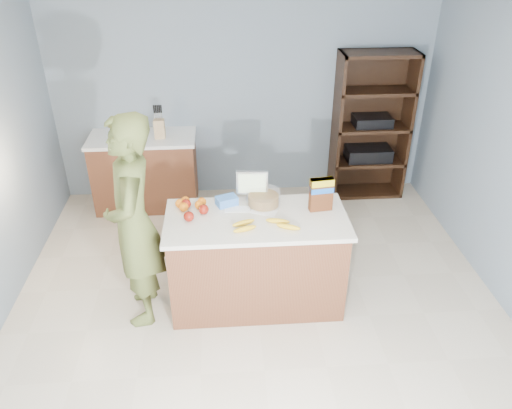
{
  "coord_description": "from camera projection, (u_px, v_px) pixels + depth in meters",
  "views": [
    {
      "loc": [
        -0.27,
        -3.3,
        3.12
      ],
      "look_at": [
        0.0,
        0.35,
        1.0
      ],
      "focal_mm": 35.0,
      "sensor_mm": 36.0,
      "label": 1
    }
  ],
  "objects": [
    {
      "name": "shelving_unit",
      "position": [
        370.0,
        128.0,
        6.12
      ],
      "size": [
        0.9,
        0.4,
        1.8
      ],
      "color": "black",
      "rests_on": "ground"
    },
    {
      "name": "walls",
      "position": [
        260.0,
        151.0,
        3.6
      ],
      "size": [
        4.52,
        5.02,
        2.51
      ],
      "color": "gray",
      "rests_on": "ground"
    },
    {
      "name": "counter_peninsula",
      "position": [
        256.0,
        264.0,
        4.48
      ],
      "size": [
        1.56,
        0.76,
        0.9
      ],
      "color": "brown",
      "rests_on": "ground"
    },
    {
      "name": "envelopes",
      "position": [
        250.0,
        210.0,
        4.33
      ],
      "size": [
        0.46,
        0.22,
        0.0
      ],
      "color": "white",
      "rests_on": "counter_peninsula"
    },
    {
      "name": "blue_carton",
      "position": [
        227.0,
        201.0,
        4.4
      ],
      "size": [
        0.21,
        0.18,
        0.08
      ],
      "primitive_type": "cube",
      "rotation": [
        0.0,
        0.0,
        0.38
      ],
      "color": "blue",
      "rests_on": "counter_peninsula"
    },
    {
      "name": "person",
      "position": [
        134.0,
        223.0,
        4.08
      ],
      "size": [
        0.52,
        0.73,
        1.88
      ],
      "primitive_type": "imported",
      "rotation": [
        0.0,
        0.0,
        -1.47
      ],
      "color": "#565F2C",
      "rests_on": "ground"
    },
    {
      "name": "oranges",
      "position": [
        190.0,
        204.0,
        4.36
      ],
      "size": [
        0.27,
        0.19,
        0.08
      ],
      "color": "orange",
      "rests_on": "counter_peninsula"
    },
    {
      "name": "floor",
      "position": [
        259.0,
        322.0,
        4.43
      ],
      "size": [
        4.5,
        5.0,
        0.02
      ],
      "primitive_type": "cube",
      "color": "beige",
      "rests_on": "ground"
    },
    {
      "name": "tv",
      "position": [
        252.0,
        184.0,
        4.42
      ],
      "size": [
        0.28,
        0.12,
        0.28
      ],
      "color": "silver",
      "rests_on": "counter_peninsula"
    },
    {
      "name": "cereal_box",
      "position": [
        321.0,
        192.0,
        4.26
      ],
      "size": [
        0.21,
        0.1,
        0.3
      ],
      "color": "#592B14",
      "rests_on": "counter_peninsula"
    },
    {
      "name": "apples",
      "position": [
        193.0,
        210.0,
        4.26
      ],
      "size": [
        0.24,
        0.3,
        0.09
      ],
      "color": "maroon",
      "rests_on": "counter_peninsula"
    },
    {
      "name": "knife_block",
      "position": [
        159.0,
        128.0,
        5.71
      ],
      "size": [
        0.12,
        0.1,
        0.31
      ],
      "color": "tan",
      "rests_on": "back_cabinet"
    },
    {
      "name": "bananas",
      "position": [
        264.0,
        225.0,
        4.09
      ],
      "size": [
        0.57,
        0.21,
        0.04
      ],
      "color": "yellow",
      "rests_on": "counter_peninsula"
    },
    {
      "name": "salad_bowl",
      "position": [
        263.0,
        199.0,
        4.4
      ],
      "size": [
        0.3,
        0.3,
        0.13
      ],
      "color": "#267219",
      "rests_on": "counter_peninsula"
    },
    {
      "name": "back_cabinet",
      "position": [
        146.0,
        171.0,
        6.02
      ],
      "size": [
        1.24,
        0.62,
        0.9
      ],
      "color": "brown",
      "rests_on": "ground"
    }
  ]
}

